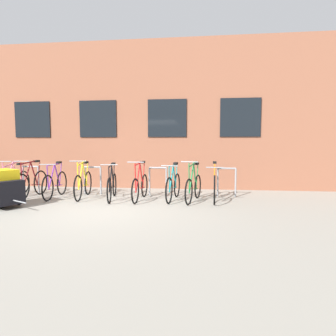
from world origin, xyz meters
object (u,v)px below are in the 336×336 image
at_px(bicycle_teal, 173,186).
at_px(bicycle_green, 194,187).
at_px(bicycle_yellow, 83,184).
at_px(bicycle_pink, 14,183).
at_px(bicycle_black, 112,185).
at_px(bicycle_orange, 214,185).
at_px(bike_trailer, 3,188).
at_px(bicycle_purple, 55,184).
at_px(bicycle_red, 140,186).
at_px(bicycle_maroon, 32,183).

xyz_separation_m(bicycle_teal, bicycle_green, (0.56, -0.10, 0.00)).
bearing_deg(bicycle_yellow, bicycle_pink, -179.91).
bearing_deg(bicycle_green, bicycle_black, 179.94).
distance_m(bicycle_orange, bike_trailer, 5.30).
distance_m(bicycle_black, bicycle_orange, 2.82).
bearing_deg(bicycle_purple, bicycle_green, -1.24).
xyz_separation_m(bicycle_red, bicycle_black, (-0.79, -0.01, -0.00)).
bearing_deg(bicycle_pink, bicycle_green, -1.67).
relative_size(bicycle_orange, bicycle_pink, 1.01).
bearing_deg(bicycle_green, bicycle_teal, 169.43).
distance_m(bicycle_black, bicycle_maroon, 2.39).
xyz_separation_m(bicycle_orange, bicycle_maroon, (-5.20, -0.10, -0.00)).
relative_size(bicycle_teal, bicycle_purple, 0.96).
relative_size(bicycle_yellow, bicycle_pink, 0.98).
distance_m(bicycle_orange, bicycle_green, 0.58).
height_order(bicycle_black, bicycle_pink, bicycle_pink).
distance_m(bicycle_black, bicycle_pink, 3.01).
bearing_deg(bicycle_pink, bicycle_teal, -0.60).
height_order(bicycle_teal, bicycle_purple, bicycle_purple).
height_order(bicycle_orange, bicycle_green, bicycle_green).
xyz_separation_m(bicycle_teal, bike_trailer, (-4.00, -1.36, 0.09)).
xyz_separation_m(bicycle_green, bike_trailer, (-4.56, -1.26, 0.09)).
relative_size(bicycle_red, bicycle_teal, 1.01).
xyz_separation_m(bicycle_orange, bike_trailer, (-5.12, -1.40, 0.06)).
xyz_separation_m(bicycle_red, bicycle_purple, (-2.49, 0.08, 0.01)).
height_order(bicycle_teal, bicycle_orange, bicycle_orange).
bearing_deg(bicycle_black, bicycle_teal, 3.42).
bearing_deg(bicycle_maroon, bicycle_yellow, 4.35).
height_order(bicycle_black, bicycle_orange, bicycle_orange).
xyz_separation_m(bicycle_teal, bicycle_orange, (1.12, 0.04, 0.02)).
bearing_deg(bicycle_yellow, bike_trailer, -134.91).
relative_size(bicycle_black, bike_trailer, 1.21).
bearing_deg(bicycle_red, bicycle_purple, 178.26).
relative_size(bicycle_black, bicycle_green, 1.08).
relative_size(bicycle_maroon, bike_trailer, 1.19).
height_order(bicycle_black, bicycle_green, bicycle_green).
xyz_separation_m(bicycle_red, bicycle_maroon, (-3.18, 0.03, 0.02)).
bearing_deg(bicycle_orange, bike_trailer, -164.68).
bearing_deg(bicycle_purple, bicycle_red, -1.74).
relative_size(bicycle_black, bicycle_maroon, 1.02).
bearing_deg(bicycle_teal, bicycle_red, -174.06).
bearing_deg(bicycle_teal, bike_trailer, -161.18).
bearing_deg(bicycle_orange, bicycle_green, -165.83).
bearing_deg(bicycle_pink, bicycle_maroon, -10.17).
height_order(bicycle_yellow, bicycle_teal, bicycle_yellow).
xyz_separation_m(bicycle_orange, bicycle_green, (-0.56, -0.14, -0.02)).
relative_size(bicycle_red, bike_trailer, 1.16).
height_order(bicycle_yellow, bicycle_green, bicycle_green).
distance_m(bicycle_black, bicycle_purple, 1.70).
bearing_deg(bicycle_red, bicycle_teal, 5.94).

